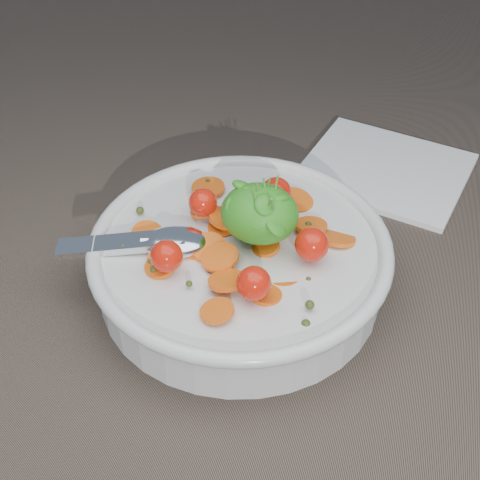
# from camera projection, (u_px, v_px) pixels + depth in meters

# --- Properties ---
(ground) EXTENTS (6.00, 6.00, 0.00)m
(ground) POSITION_uv_depth(u_px,v_px,m) (259.00, 273.00, 0.58)
(ground) COLOR brown
(ground) RESTS_ON ground
(bowl) EXTENTS (0.27, 0.25, 0.11)m
(bowl) POSITION_uv_depth(u_px,v_px,m) (240.00, 259.00, 0.55)
(bowl) COLOR silver
(bowl) RESTS_ON ground
(napkin) EXTENTS (0.19, 0.17, 0.01)m
(napkin) POSITION_uv_depth(u_px,v_px,m) (385.00, 170.00, 0.69)
(napkin) COLOR white
(napkin) RESTS_ON ground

